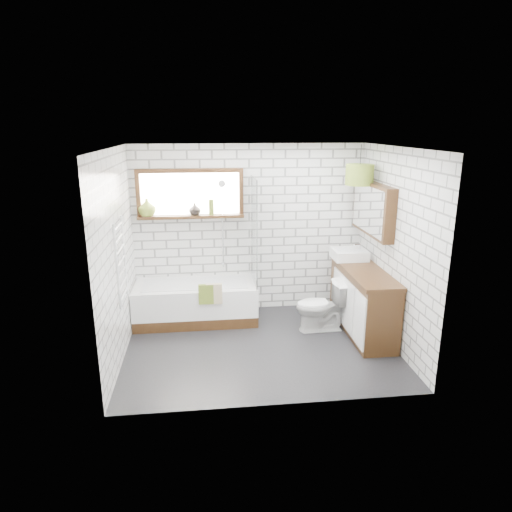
{
  "coord_description": "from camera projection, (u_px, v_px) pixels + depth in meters",
  "views": [
    {
      "loc": [
        -0.68,
        -5.3,
        2.74
      ],
      "look_at": [
        -0.02,
        0.25,
        1.14
      ],
      "focal_mm": 32.0,
      "sensor_mm": 36.0,
      "label": 1
    }
  ],
  "objects": [
    {
      "name": "basin",
      "position": [
        349.0,
        254.0,
        6.54
      ],
      "size": [
        0.47,
        0.42,
        0.14
      ],
      "primitive_type": "cube",
      "color": "white",
      "rests_on": "vanity"
    },
    {
      "name": "tap",
      "position": [
        360.0,
        249.0,
        6.54
      ],
      "size": [
        0.04,
        0.04,
        0.17
      ],
      "primitive_type": "cylinder",
      "rotation": [
        0.0,
        0.0,
        -0.32
      ],
      "color": "silver",
      "rests_on": "vanity"
    },
    {
      "name": "pendant",
      "position": [
        360.0,
        175.0,
        6.18
      ],
      "size": [
        0.38,
        0.38,
        0.28
      ],
      "primitive_type": "cylinder",
      "color": "olive",
      "rests_on": "ceiling"
    },
    {
      "name": "shower_screen",
      "position": [
        254.0,
        231.0,
        6.41
      ],
      "size": [
        0.02,
        0.72,
        1.5
      ],
      "primitive_type": "cube",
      "color": "white",
      "rests_on": "bathtub"
    },
    {
      "name": "towel_beige",
      "position": [
        214.0,
        294.0,
        6.19
      ],
      "size": [
        0.22,
        0.05,
        0.29
      ],
      "primitive_type": "cube",
      "color": "tan",
      "rests_on": "bathtub"
    },
    {
      "name": "bathtub",
      "position": [
        196.0,
        302.0,
        6.6
      ],
      "size": [
        1.74,
        0.77,
        0.56
      ],
      "primitive_type": "cube",
      "color": "white",
      "rests_on": "floor"
    },
    {
      "name": "wall_right",
      "position": [
        394.0,
        249.0,
        5.74
      ],
      "size": [
        0.01,
        2.6,
        2.5
      ],
      "primitive_type": "cube",
      "color": "white",
      "rests_on": "ground"
    },
    {
      "name": "floor",
      "position": [
        260.0,
        346.0,
        5.89
      ],
      "size": [
        3.4,
        2.6,
        0.01
      ],
      "primitive_type": "cube",
      "color": "black",
      "rests_on": "ground"
    },
    {
      "name": "vase_olive",
      "position": [
        147.0,
        209.0,
        6.46
      ],
      "size": [
        0.3,
        0.3,
        0.25
      ],
      "primitive_type": "imported",
      "rotation": [
        0.0,
        0.0,
        -0.28
      ],
      "color": "olive",
      "rests_on": "window"
    },
    {
      "name": "towel_radiator",
      "position": [
        121.0,
        261.0,
        5.38
      ],
      "size": [
        0.06,
        0.52,
        1.0
      ],
      "primitive_type": "cube",
      "color": "white",
      "rests_on": "wall_left"
    },
    {
      "name": "wall_front",
      "position": [
        278.0,
        290.0,
        4.3
      ],
      "size": [
        3.4,
        0.01,
        2.5
      ],
      "primitive_type": "cube",
      "color": "white",
      "rests_on": "ground"
    },
    {
      "name": "vase_dark",
      "position": [
        195.0,
        210.0,
        6.55
      ],
      "size": [
        0.2,
        0.2,
        0.18
      ],
      "primitive_type": "imported",
      "rotation": [
        0.0,
        0.0,
        0.17
      ],
      "color": "black",
      "rests_on": "window"
    },
    {
      "name": "toilet",
      "position": [
        321.0,
        306.0,
        6.27
      ],
      "size": [
        0.41,
        0.7,
        0.7
      ],
      "primitive_type": "imported",
      "rotation": [
        0.0,
        0.0,
        -1.54
      ],
      "color": "white",
      "rests_on": "floor"
    },
    {
      "name": "wall_back",
      "position": [
        249.0,
        229.0,
        6.79
      ],
      "size": [
        3.4,
        0.01,
        2.5
      ],
      "primitive_type": "cube",
      "color": "white",
      "rests_on": "ground"
    },
    {
      "name": "window",
      "position": [
        190.0,
        194.0,
        6.5
      ],
      "size": [
        1.52,
        0.16,
        0.68
      ],
      "primitive_type": "cube",
      "color": "black",
      "rests_on": "wall_back"
    },
    {
      "name": "vanity",
      "position": [
        363.0,
        300.0,
        6.21
      ],
      "size": [
        0.5,
        1.56,
        0.9
      ],
      "primitive_type": "cube",
      "color": "black",
      "rests_on": "floor"
    },
    {
      "name": "mirror_cabinet",
      "position": [
        373.0,
        209.0,
        6.19
      ],
      "size": [
        0.16,
        1.2,
        0.7
      ],
      "primitive_type": "cube",
      "color": "black",
      "rests_on": "wall_right"
    },
    {
      "name": "wall_left",
      "position": [
        117.0,
        257.0,
        5.36
      ],
      "size": [
        0.01,
        2.6,
        2.5
      ],
      "primitive_type": "cube",
      "color": "white",
      "rests_on": "ground"
    },
    {
      "name": "shower_riser",
      "position": [
        222.0,
        224.0,
        6.68
      ],
      "size": [
        0.02,
        0.02,
        1.3
      ],
      "primitive_type": "cylinder",
      "color": "silver",
      "rests_on": "wall_back"
    },
    {
      "name": "bottle",
      "position": [
        211.0,
        209.0,
        6.57
      ],
      "size": [
        0.09,
        0.09,
        0.22
      ],
      "primitive_type": "cylinder",
      "rotation": [
        0.0,
        0.0,
        0.41
      ],
      "color": "olive",
      "rests_on": "window"
    },
    {
      "name": "ceiling",
      "position": [
        261.0,
        147.0,
        5.2
      ],
      "size": [
        3.4,
        2.6,
        0.01
      ],
      "primitive_type": "cube",
      "color": "white",
      "rests_on": "ground"
    },
    {
      "name": "towel_green",
      "position": [
        206.0,
        294.0,
        6.18
      ],
      "size": [
        0.2,
        0.06,
        0.28
      ],
      "primitive_type": "cube",
      "color": "olive",
      "rests_on": "bathtub"
    }
  ]
}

